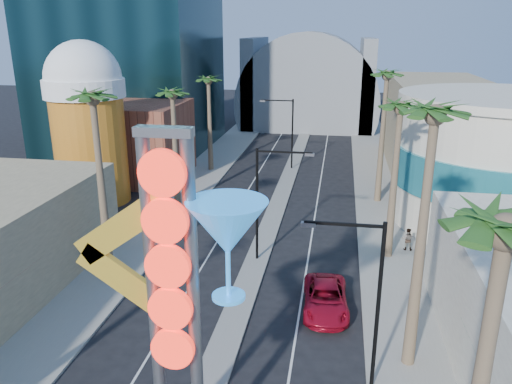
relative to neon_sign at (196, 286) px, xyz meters
name	(u,v)px	position (x,y,z in m)	size (l,w,h in m)	color
sidewalk_west	(189,188)	(-10.32, 32.04, -7.23)	(5.00, 100.00, 0.15)	gray
sidewalk_east	(382,198)	(8.68, 32.04, -7.23)	(5.00, 100.00, 0.15)	gray
median	(286,184)	(-0.82, 35.04, -7.23)	(1.60, 84.00, 0.15)	gray
brick_filler_west	(137,141)	(-16.82, 35.04, -3.31)	(10.00, 10.00, 8.00)	brown
filler_east	(436,124)	(15.18, 45.04, -2.31)	(10.00, 20.00, 10.00)	#92815E
beer_mug	(87,117)	(-17.82, 27.04, 0.54)	(7.00, 7.00, 14.50)	#BB6D19
turquoise_building	(501,162)	(17.18, 27.04, -2.06)	(16.60, 16.60, 10.60)	beige
canopy	(309,99)	(-0.82, 69.04, -3.00)	(22.00, 16.00, 22.00)	slate
neon_sign	(196,286)	(0.00, 0.00, 0.00)	(6.53, 2.60, 12.55)	gray
streetlight_0	(265,194)	(-0.27, 17.04, -2.43)	(3.79, 0.25, 8.00)	black
streetlight_1	(288,127)	(-1.36, 41.04, -2.43)	(3.79, 0.25, 8.00)	black
streetlight_2	(368,292)	(5.91, 5.04, -2.47)	(3.45, 0.25, 8.00)	black
palm_1	(94,110)	(-9.82, 13.04, 3.52)	(2.40, 2.40, 12.70)	brown
palm_2	(173,101)	(-9.82, 27.04, 2.17)	(2.40, 2.40, 11.20)	brown
palm_3	(209,86)	(-9.82, 39.04, 2.17)	(2.40, 2.40, 11.20)	brown
palm_4	(502,258)	(8.18, -2.96, 3.07)	(2.40, 2.40, 12.20)	brown
palm_5	(433,133)	(8.18, 7.04, 3.96)	(2.40, 2.40, 13.20)	brown
palm_6	(400,117)	(8.18, 19.04, 2.62)	(2.40, 2.40, 11.70)	brown
palm_7	(386,84)	(8.18, 31.04, 3.52)	(2.40, 2.40, 12.70)	brown
red_pickup	(326,298)	(4.10, 11.29, -6.56)	(2.48, 5.37, 1.49)	#AE0D24
pedestrian_b	(407,239)	(9.61, 20.23, -6.33)	(0.80, 0.62, 1.65)	gray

